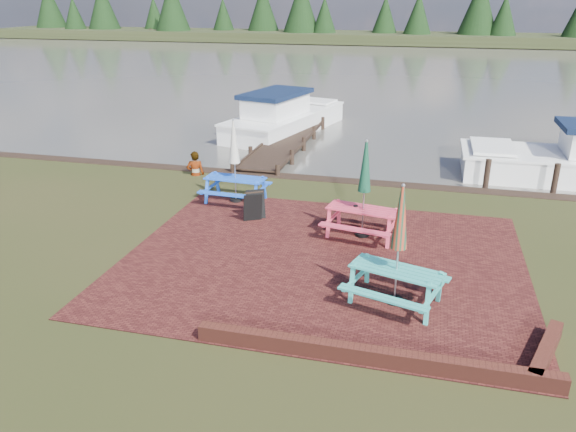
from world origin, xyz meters
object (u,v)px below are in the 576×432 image
(chalkboard, at_px, (254,206))
(person, at_px, (194,152))
(picnic_table_teal, at_px, (397,264))
(boat_jetty, at_px, (284,119))
(picnic_table_blue, at_px, (235,174))
(jetty, at_px, (286,141))
(picnic_table_red, at_px, (363,204))

(chalkboard, height_order, person, person)
(picnic_table_teal, bearing_deg, boat_jetty, 129.53)
(picnic_table_teal, xyz_separation_m, person, (-7.14, 6.89, -0.04))
(picnic_table_teal, bearing_deg, chalkboard, 155.59)
(picnic_table_blue, bearing_deg, chalkboard, -49.14)
(picnic_table_blue, relative_size, boat_jetty, 0.31)
(picnic_table_blue, height_order, jetty, picnic_table_blue)
(picnic_table_red, distance_m, boat_jetty, 12.41)
(chalkboard, relative_size, jetty, 0.09)
(picnic_table_teal, bearing_deg, jetty, 130.80)
(picnic_table_teal, xyz_separation_m, chalkboard, (-3.98, 3.50, -0.44))
(person, bearing_deg, chalkboard, 115.19)
(picnic_table_teal, xyz_separation_m, boat_jetty, (-6.05, 14.48, -0.42))
(picnic_table_blue, distance_m, boat_jetty, 9.78)
(picnic_table_teal, relative_size, picnic_table_blue, 1.01)
(picnic_table_teal, height_order, chalkboard, picnic_table_teal)
(picnic_table_teal, height_order, picnic_table_red, picnic_table_red)
(picnic_table_red, distance_m, person, 7.16)
(picnic_table_blue, xyz_separation_m, chalkboard, (0.97, -1.27, -0.43))
(picnic_table_red, bearing_deg, person, 158.84)
(picnic_table_teal, relative_size, jetty, 0.27)
(picnic_table_red, bearing_deg, chalkboard, -176.58)
(picnic_table_blue, xyz_separation_m, jetty, (-0.27, 7.02, -0.73))
(picnic_table_red, distance_m, chalkboard, 3.00)
(picnic_table_red, relative_size, jetty, 0.27)
(picnic_table_red, xyz_separation_m, jetty, (-4.19, 8.65, -0.75))
(picnic_table_teal, distance_m, chalkboard, 5.32)
(boat_jetty, height_order, person, boat_jetty)
(picnic_table_red, bearing_deg, boat_jetty, 124.27)
(chalkboard, bearing_deg, person, 103.73)
(jetty, xyz_separation_m, boat_jetty, (-0.81, 2.69, 0.33))
(picnic_table_red, relative_size, boat_jetty, 0.31)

